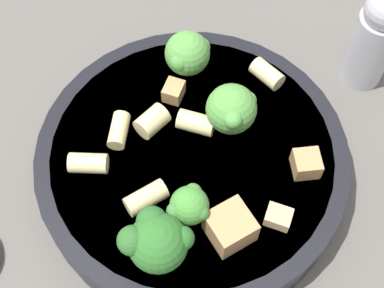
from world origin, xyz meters
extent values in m
plane|color=#5B5651|center=(0.00, 0.00, 0.00)|extent=(2.00, 2.00, 0.00)
cylinder|color=black|center=(0.00, 0.00, 0.02)|extent=(0.23, 0.23, 0.04)
cylinder|color=white|center=(0.00, 0.00, 0.03)|extent=(0.21, 0.21, 0.01)
torus|color=black|center=(0.00, 0.00, 0.03)|extent=(0.23, 0.23, 0.00)
cylinder|color=#84AD60|center=(0.07, -0.02, 0.04)|extent=(0.01, 0.01, 0.01)
sphere|color=#569942|center=(0.07, -0.02, 0.06)|extent=(0.04, 0.04, 0.04)
sphere|color=#4D983F|center=(0.06, -0.01, 0.06)|extent=(0.02, 0.02, 0.02)
sphere|color=#5A9544|center=(0.07, -0.03, 0.06)|extent=(0.02, 0.02, 0.02)
cylinder|color=#9EC175|center=(-0.07, 0.04, 0.04)|extent=(0.01, 0.01, 0.01)
sphere|color=#2D6B28|center=(-0.07, 0.04, 0.06)|extent=(0.04, 0.04, 0.04)
sphere|color=#2A6227|center=(-0.06, 0.04, 0.07)|extent=(0.02, 0.02, 0.02)
sphere|color=#296626|center=(-0.07, 0.03, 0.07)|extent=(0.02, 0.02, 0.02)
sphere|color=#2E6228|center=(-0.07, 0.06, 0.07)|extent=(0.02, 0.02, 0.02)
cylinder|color=#9EC175|center=(0.01, -0.03, 0.04)|extent=(0.01, 0.01, 0.01)
sphere|color=#569942|center=(0.01, -0.03, 0.06)|extent=(0.04, 0.04, 0.04)
sphere|color=#559C45|center=(0.00, -0.03, 0.07)|extent=(0.01, 0.01, 0.01)
sphere|color=#559143|center=(0.02, -0.05, 0.06)|extent=(0.01, 0.01, 0.01)
cylinder|color=#9EC175|center=(-0.05, 0.02, 0.04)|extent=(0.01, 0.01, 0.01)
sphere|color=#478E38|center=(-0.05, 0.02, 0.06)|extent=(0.03, 0.03, 0.03)
sphere|color=#3C7B37|center=(-0.06, 0.01, 0.06)|extent=(0.01, 0.01, 0.01)
sphere|color=#4A7E33|center=(-0.04, 0.01, 0.06)|extent=(0.01, 0.01, 0.01)
sphere|color=#457D39|center=(-0.05, 0.03, 0.06)|extent=(0.01, 0.01, 0.01)
cylinder|color=beige|center=(0.05, -0.08, 0.04)|extent=(0.03, 0.02, 0.01)
cylinder|color=beige|center=(0.01, 0.08, 0.04)|extent=(0.02, 0.03, 0.01)
cylinder|color=beige|center=(0.03, 0.05, 0.04)|extent=(0.03, 0.02, 0.01)
cylinder|color=beige|center=(-0.03, 0.04, 0.04)|extent=(0.02, 0.03, 0.01)
cylinder|color=beige|center=(0.02, -0.01, 0.04)|extent=(0.03, 0.03, 0.02)
cylinder|color=beige|center=(0.03, 0.02, 0.05)|extent=(0.03, 0.03, 0.02)
cube|color=tan|center=(-0.07, -0.04, 0.04)|extent=(0.02, 0.02, 0.01)
cube|color=tan|center=(0.05, 0.00, 0.04)|extent=(0.02, 0.02, 0.01)
cube|color=tan|center=(-0.04, -0.07, 0.04)|extent=(0.02, 0.02, 0.02)
cube|color=tan|center=(-0.07, -0.01, 0.05)|extent=(0.03, 0.03, 0.02)
cylinder|color=#B2B2B7|center=(0.05, -0.17, 0.04)|extent=(0.04, 0.04, 0.07)
camera|label=1|loc=(-0.19, 0.05, 0.38)|focal=50.00mm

